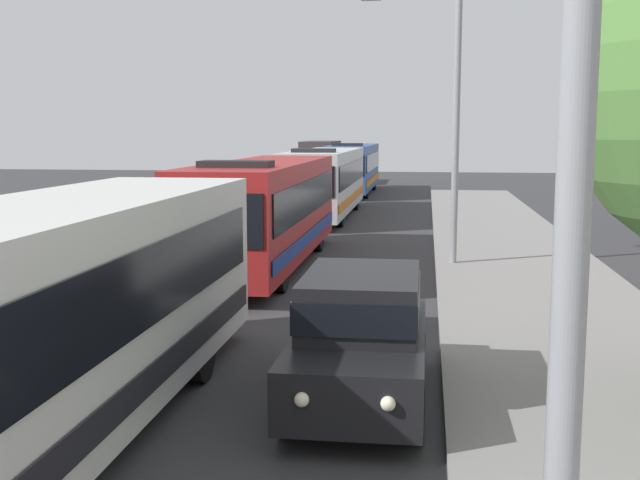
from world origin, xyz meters
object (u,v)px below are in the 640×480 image
bus_lead (20,328)px  bus_middle (325,180)px  bus_second_in_line (265,209)px  streetlamp_mid (457,95)px  box_truck_oncoming (319,161)px  white_suv (361,333)px  bus_fourth_in_line (353,167)px

bus_lead → bus_middle: 27.46m
bus_second_in_line → streetlamp_mid: (5.40, 0.60, 3.22)m
streetlamp_mid → bus_second_in_line: bearing=-173.6°
box_truck_oncoming → white_suv: bearing=-81.5°
white_suv → box_truck_oncoming: (-7.00, 46.94, 0.68)m
bus_middle → bus_lead: bearing=-90.0°
bus_lead → streetlamp_mid: size_ratio=1.59×
bus_middle → bus_fourth_in_line: bearing=90.0°
white_suv → bus_second_in_line: bearing=108.4°
bus_second_in_line → white_suv: bus_second_in_line is taller
bus_fourth_in_line → bus_lead: bearing=-90.0°
bus_second_in_line → white_suv: 11.72m
bus_fourth_in_line → streetlamp_mid: (5.40, -26.60, 3.22)m
bus_middle → box_truck_oncoming: (-3.30, 22.29, 0.03)m
streetlamp_mid → bus_fourth_in_line: bearing=101.5°
bus_second_in_line → box_truck_oncoming: (-3.30, 35.83, 0.03)m
bus_second_in_line → white_suv: (3.70, -11.10, -0.66)m
bus_middle → box_truck_oncoming: bus_middle is taller
bus_lead → streetlamp_mid: 15.82m
bus_middle → streetlamp_mid: 14.39m
box_truck_oncoming → bus_lead: bearing=-86.2°
white_suv → streetlamp_mid: bearing=81.7°
bus_second_in_line → streetlamp_mid: 6.32m
bus_second_in_line → streetlamp_mid: size_ratio=1.48×
bus_second_in_line → bus_fourth_in_line: size_ratio=1.00×
bus_lead → streetlamp_mid: streetlamp_mid is taller
streetlamp_mid → white_suv: bearing=-98.3°
bus_fourth_in_line → streetlamp_mid: bearing=-78.5°
bus_lead → box_truck_oncoming: bearing=93.8°
bus_middle → box_truck_oncoming: 22.53m
bus_middle → streetlamp_mid: bearing=-67.4°
box_truck_oncoming → bus_middle: bearing=-81.6°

